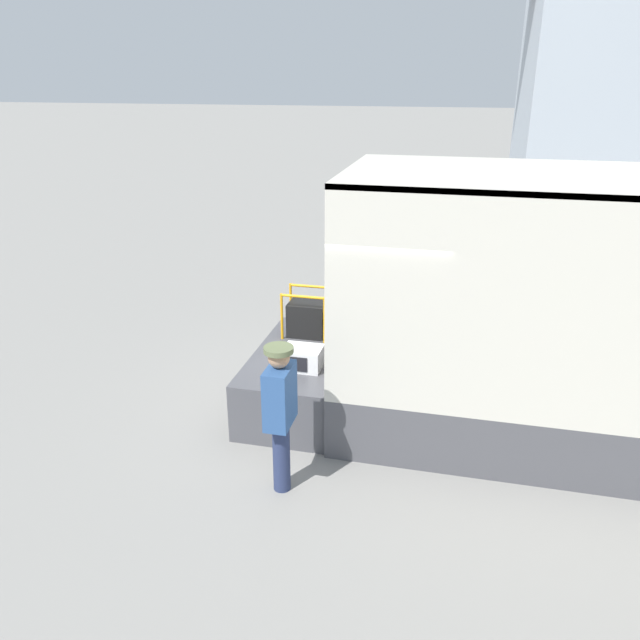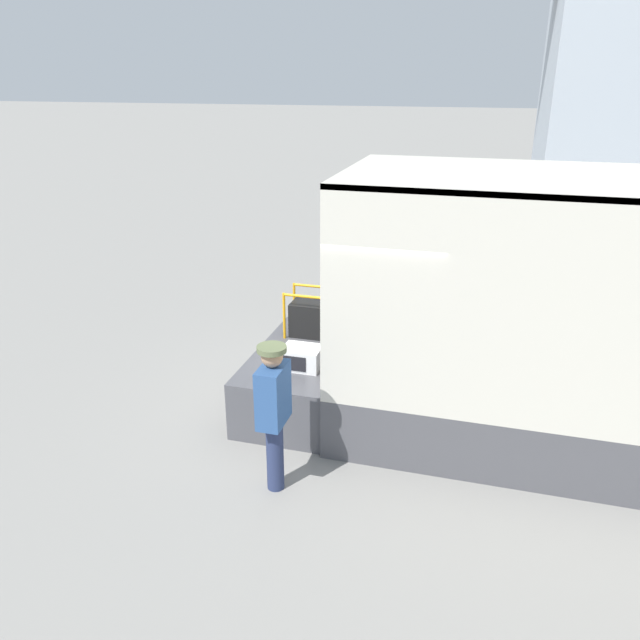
% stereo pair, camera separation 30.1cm
% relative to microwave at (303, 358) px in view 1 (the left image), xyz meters
% --- Properties ---
extents(ground_plane, '(160.00, 160.00, 0.00)m').
position_rel_microwave_xyz_m(ground_plane, '(0.44, 0.44, -0.86)').
color(ground_plane, gray).
extents(tailgate_deck, '(1.17, 2.27, 0.73)m').
position_rel_microwave_xyz_m(tailgate_deck, '(-0.14, 0.44, -0.50)').
color(tailgate_deck, '#4C4C51').
rests_on(tailgate_deck, ground).
extents(microwave, '(0.47, 0.38, 0.27)m').
position_rel_microwave_xyz_m(microwave, '(0.00, 0.00, 0.00)').
color(microwave, white).
rests_on(microwave, tailgate_deck).
extents(portable_generator, '(0.62, 0.47, 0.64)m').
position_rel_microwave_xyz_m(portable_generator, '(-0.19, 1.03, 0.11)').
color(portable_generator, black).
rests_on(portable_generator, tailgate_deck).
extents(worker_person, '(0.29, 0.44, 1.63)m').
position_rel_microwave_xyz_m(worker_person, '(0.14, -1.40, 0.13)').
color(worker_person, navy).
rests_on(worker_person, ground).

